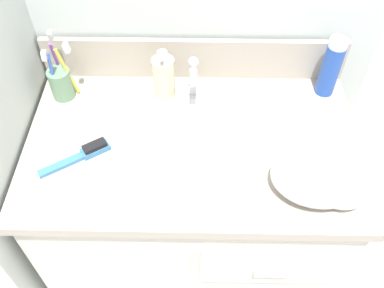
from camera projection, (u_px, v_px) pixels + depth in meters
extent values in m
plane|color=beige|center=(192.00, 266.00, 1.76)|extent=(6.00, 6.00, 0.00)
cube|color=silver|center=(192.00, 219.00, 1.46)|extent=(0.87, 0.51, 0.76)
cube|color=silver|center=(272.00, 266.00, 1.13)|extent=(0.38, 0.02, 0.18)
cube|color=silver|center=(273.00, 273.00, 1.12)|extent=(0.10, 0.02, 0.01)
cube|color=#B2A899|center=(192.00, 145.00, 1.16)|extent=(0.90, 0.55, 0.03)
ellipsoid|color=#A49A8C|center=(192.00, 166.00, 1.23)|extent=(0.38, 0.28, 0.22)
cylinder|color=silver|center=(192.00, 186.00, 1.31)|extent=(0.03, 0.03, 0.01)
cube|color=#B2A899|center=(194.00, 59.00, 1.27)|extent=(0.90, 0.02, 0.13)
cube|color=silver|center=(193.00, 95.00, 1.25)|extent=(0.09, 0.06, 0.02)
cylinder|color=silver|center=(193.00, 82.00, 1.21)|extent=(0.02, 0.02, 0.08)
cylinder|color=silver|center=(193.00, 77.00, 1.16)|extent=(0.02, 0.06, 0.02)
sphere|color=silver|center=(193.00, 62.00, 1.17)|extent=(0.03, 0.03, 0.03)
cylinder|color=gray|center=(61.00, 84.00, 1.23)|extent=(0.06, 0.06, 0.09)
cylinder|color=yellow|center=(67.00, 72.00, 1.20)|extent=(0.04, 0.02, 0.16)
cube|color=white|center=(66.00, 48.00, 1.14)|extent=(0.02, 0.02, 0.03)
cylinder|color=purple|center=(58.00, 64.00, 1.21)|extent=(0.02, 0.05, 0.17)
cube|color=white|center=(51.00, 35.00, 1.16)|extent=(0.01, 0.02, 0.03)
cylinder|color=blue|center=(53.00, 77.00, 1.19)|extent=(0.02, 0.02, 0.16)
cube|color=white|center=(44.00, 55.00, 1.13)|extent=(0.01, 0.02, 0.03)
cylinder|color=beige|center=(164.00, 77.00, 1.22)|extent=(0.06, 0.06, 0.12)
cylinder|color=silver|center=(162.00, 56.00, 1.16)|extent=(0.03, 0.03, 0.03)
cylinder|color=silver|center=(162.00, 56.00, 1.14)|extent=(0.01, 0.03, 0.01)
cylinder|color=#234CB2|center=(330.00, 70.00, 1.21)|extent=(0.05, 0.05, 0.16)
cylinder|color=white|center=(339.00, 43.00, 1.14)|extent=(0.05, 0.05, 0.02)
cube|color=teal|center=(61.00, 165.00, 1.09)|extent=(0.11, 0.08, 0.01)
cube|color=teal|center=(96.00, 149.00, 1.12)|extent=(0.08, 0.07, 0.02)
cube|color=black|center=(95.00, 146.00, 1.11)|extent=(0.07, 0.06, 0.01)
ellipsoid|color=white|center=(318.00, 176.00, 1.03)|extent=(0.23, 0.18, 0.08)
ellipsoid|color=white|center=(340.00, 187.00, 1.02)|extent=(0.14, 0.13, 0.05)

